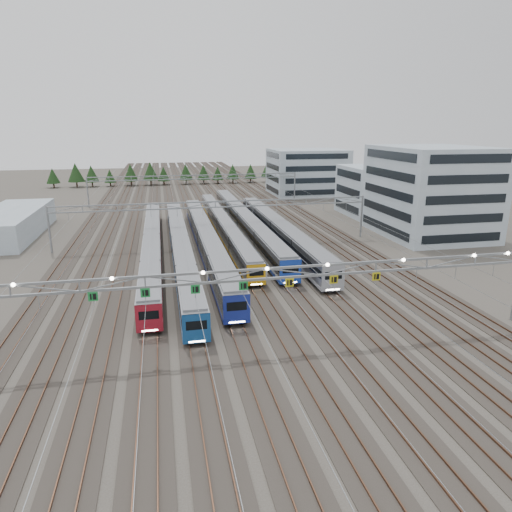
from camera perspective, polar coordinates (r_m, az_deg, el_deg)
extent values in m
plane|color=#47423A|center=(45.99, 1.26, -10.91)|extent=(400.00, 400.00, 0.00)
cube|color=#2D2823|center=(141.75, -7.97, 7.48)|extent=(54.00, 260.00, 0.08)
cube|color=brown|center=(142.33, -18.32, 6.90)|extent=(0.08, 260.00, 0.16)
cube|color=brown|center=(145.65, 2.16, 7.89)|extent=(0.08, 260.00, 0.16)
cube|color=brown|center=(141.68, -8.27, 7.51)|extent=(0.08, 260.00, 0.16)
cube|color=brown|center=(141.78, -7.68, 7.54)|extent=(0.08, 260.00, 0.16)
cube|color=black|center=(77.78, -12.79, 0.43)|extent=(2.27, 61.41, 0.34)
cube|color=#979A9F|center=(77.36, -12.86, 1.61)|extent=(2.67, 62.66, 3.01)
cube|color=black|center=(77.28, -12.88, 1.87)|extent=(2.73, 62.35, 0.91)
cube|color=maroon|center=(77.68, -12.80, 0.71)|extent=(2.72, 62.35, 0.33)
cube|color=slate|center=(76.99, -12.94, 2.77)|extent=(2.41, 61.41, 0.24)
cube|color=maroon|center=(47.64, -13.23, -7.60)|extent=(2.69, 0.12, 3.01)
cube|color=black|center=(47.47, -13.26, -7.21)|extent=(2.01, 0.10, 0.91)
cube|color=white|center=(48.12, -13.13, -9.06)|extent=(1.60, 0.06, 0.14)
cube|color=black|center=(75.31, -9.38, 0.10)|extent=(2.29, 63.04, 0.35)
cube|color=#979A9F|center=(74.87, -9.44, 1.33)|extent=(2.69, 64.33, 3.03)
cube|color=black|center=(74.78, -9.45, 1.60)|extent=(2.75, 64.01, 0.91)
cube|color=navy|center=(75.20, -9.40, 0.40)|extent=(2.74, 64.01, 0.34)
cube|color=slate|center=(74.48, -9.50, 2.53)|extent=(2.42, 63.04, 0.24)
cube|color=navy|center=(44.55, -7.44, -8.99)|extent=(2.71, 0.12, 3.03)
cube|color=black|center=(44.37, -7.46, -8.58)|extent=(2.02, 0.10, 0.91)
cube|color=white|center=(45.07, -7.38, -10.55)|extent=(1.62, 0.06, 0.14)
cube|color=black|center=(78.23, -6.19, 0.84)|extent=(2.44, 61.42, 0.37)
cube|color=#979A9F|center=(77.78, -6.23, 2.11)|extent=(2.87, 62.67, 3.23)
cube|color=black|center=(77.69, -6.24, 2.38)|extent=(2.93, 62.36, 0.97)
cube|color=navy|center=(78.12, -6.20, 1.14)|extent=(2.92, 62.36, 0.36)
cube|color=slate|center=(77.38, -6.27, 3.34)|extent=(2.58, 61.42, 0.26)
cube|color=navy|center=(48.21, -2.43, -6.70)|extent=(2.89, 0.12, 3.23)
cube|color=black|center=(48.04, -2.43, -6.28)|extent=(2.15, 0.10, 0.97)
cube|color=white|center=(48.72, -2.39, -8.25)|extent=(1.72, 0.06, 0.15)
cube|color=black|center=(89.58, -4.06, 2.83)|extent=(2.18, 61.20, 0.33)
cube|color=#979A9F|center=(89.23, -4.08, 3.83)|extent=(2.56, 62.45, 2.88)
cube|color=black|center=(89.16, -4.09, 4.05)|extent=(2.62, 62.14, 0.87)
cube|color=#EAA214|center=(89.50, -4.07, 3.07)|extent=(2.61, 62.14, 0.32)
cube|color=slate|center=(88.92, -4.10, 4.80)|extent=(2.31, 61.20, 0.23)
cube|color=#EAA214|center=(59.54, 0.05, -2.39)|extent=(2.58, 0.12, 2.88)
cube|color=black|center=(59.40, 0.05, -2.09)|extent=(1.92, 0.10, 0.87)
cube|color=white|center=(59.89, 0.06, -3.55)|extent=(1.54, 0.06, 0.14)
cube|color=black|center=(92.05, -1.44, 3.24)|extent=(2.49, 65.66, 0.38)
cube|color=#979A9F|center=(91.66, -1.45, 4.36)|extent=(2.93, 67.00, 3.30)
cube|color=black|center=(91.58, -1.45, 4.60)|extent=(2.99, 66.66, 0.99)
cube|color=#1A3FBB|center=(91.95, -1.44, 3.51)|extent=(2.98, 66.66, 0.37)
cube|color=slate|center=(91.32, -1.46, 5.44)|extent=(2.64, 65.66, 0.26)
cube|color=#1A3FBB|center=(60.11, 4.33, -2.00)|extent=(2.95, 0.12, 3.30)
cube|color=black|center=(59.96, 4.35, -1.65)|extent=(2.20, 0.10, 0.99)
cube|color=white|center=(60.52, 4.32, -3.32)|extent=(1.76, 0.06, 0.16)
cube|color=black|center=(83.81, 2.79, 1.95)|extent=(2.55, 54.05, 0.39)
cube|color=#979A9F|center=(83.37, 2.80, 3.20)|extent=(3.00, 55.16, 3.38)
cube|color=black|center=(83.29, 2.81, 3.47)|extent=(3.06, 54.88, 1.02)
cube|color=#999DA7|center=(83.70, 2.79, 2.25)|extent=(3.05, 54.88, 0.38)
cube|color=slate|center=(82.99, 2.82, 4.41)|extent=(2.70, 54.05, 0.27)
cube|color=#999DA7|center=(58.14, 9.63, -2.77)|extent=(3.02, 0.12, 3.38)
cube|color=black|center=(57.99, 9.65, -2.40)|extent=(2.25, 0.10, 1.02)
cube|color=white|center=(58.57, 9.58, -4.16)|extent=(1.80, 0.06, 0.16)
cube|color=gray|center=(43.01, 1.32, -1.61)|extent=(56.00, 0.22, 0.22)
cube|color=gray|center=(43.33, 1.31, -2.87)|extent=(56.00, 0.22, 0.22)
cube|color=#1B8939|center=(42.84, -19.71, -4.79)|extent=(0.85, 0.06, 0.85)
cube|color=#1B8939|center=(42.40, -13.68, -4.49)|extent=(0.85, 0.06, 0.85)
cube|color=#1B8939|center=(42.44, -7.59, -4.14)|extent=(0.85, 0.06, 0.85)
cube|color=#1B8939|center=(42.95, -1.58, -3.75)|extent=(0.85, 0.06, 0.85)
cube|color=gold|center=(43.92, 4.21, -3.33)|extent=(0.85, 0.06, 0.85)
cube|color=gold|center=(45.32, 9.70, -2.91)|extent=(0.85, 0.06, 0.85)
cube|color=gold|center=(47.11, 14.81, -2.48)|extent=(0.85, 0.06, 0.85)
cylinder|color=gray|center=(83.76, -24.44, 3.01)|extent=(0.36, 0.36, 8.00)
cylinder|color=gray|center=(89.80, 13.05, 4.84)|extent=(0.36, 0.36, 8.00)
cube|color=gray|center=(81.50, -5.11, 6.79)|extent=(56.00, 0.22, 0.22)
cube|color=gray|center=(81.66, -5.09, 6.10)|extent=(56.00, 0.22, 0.22)
cylinder|color=gray|center=(127.40, -20.30, 7.48)|extent=(0.36, 0.36, 8.00)
cylinder|color=gray|center=(131.45, 4.85, 8.65)|extent=(0.36, 0.36, 8.00)
cube|color=gray|center=(125.93, -7.61, 9.98)|extent=(56.00, 0.22, 0.22)
cube|color=gray|center=(126.03, -7.59, 9.53)|extent=(56.00, 0.22, 0.22)
cube|color=#A0B5BF|center=(94.97, 20.90, 7.55)|extent=(18.00, 22.00, 16.98)
cube|color=#A0B5BF|center=(113.34, 14.66, 7.89)|extent=(14.00, 16.00, 11.48)
cube|color=#A0B5BF|center=(143.67, 6.40, 10.38)|extent=(22.00, 18.00, 13.70)
cube|color=#A0B5BF|center=(100.65, -28.22, 3.62)|extent=(10.00, 30.00, 4.93)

